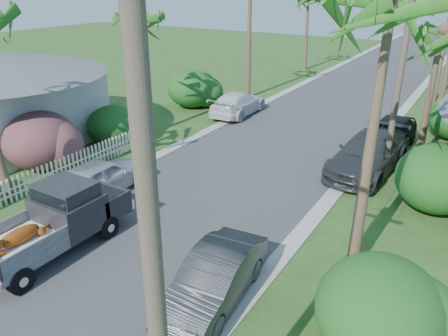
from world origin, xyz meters
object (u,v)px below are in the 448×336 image
Objects in this scene: palm_l_b at (140,17)px; utility_pole_c at (447,33)px; parked_car_rn at (215,279)px; parked_car_rm at (368,154)px; utility_pole_a at (153,270)px; pickup_truck at (62,217)px; parked_car_ln at (101,177)px; utility_pole_b at (401,70)px; palm_r_b at (442,31)px; palm_r_a at (391,0)px; parked_car_rf at (391,134)px; parked_car_lf at (238,104)px.

utility_pole_c reaches higher than palm_l_b.
parked_car_rm is (1.19, 10.67, 0.14)m from parked_car_rn.
pickup_truck is at bearing 150.64° from utility_pole_a.
utility_pole_a is (12.40, -14.00, -1.55)m from palm_l_b.
utility_pole_a is (9.20, -7.45, 3.88)m from parked_car_ln.
palm_l_b is 0.82× the size of utility_pole_b.
palm_r_a is at bearing -91.91° from palm_r_b.
palm_r_b is at bearing -139.73° from parked_car_ln.
utility_pole_b is at bearing -116.57° from palm_r_b.
parked_car_rf is 0.95× the size of parked_car_lf.
utility_pole_b is (0.60, -3.65, 3.81)m from parked_car_rf.
parked_car_lf is (-9.27, 4.74, -0.11)m from parked_car_rm.
parked_car_rm is 3.50m from parked_car_rf.
utility_pole_c is (-1.00, 13.00, -1.35)m from palm_r_b.
parked_car_ln is at bearing -132.73° from parked_car_rm.
utility_pole_c reaches higher than parked_car_rf.
palm_r_b is 2.61m from utility_pole_b.
parked_car_rf is 0.52× the size of utility_pole_a.
utility_pole_c is at bearing 90.00° from utility_pole_b.
parked_car_rn is at bearing -91.64° from parked_car_rm.
palm_l_b is 14.47m from palm_r_a.
palm_r_b is (1.60, -1.65, 5.16)m from parked_car_rf.
parked_car_rn is at bearing -94.48° from utility_pole_c.
parked_car_rf is 9.56m from parked_car_lf.
palm_r_a is at bearing -73.35° from parked_car_rm.
utility_pole_c reaches higher than parked_car_rm.
utility_pole_c is at bearing 89.13° from parked_car_rf.
parked_car_rn is at bearing -93.49° from parked_car_rf.
palm_l_b is 0.85× the size of palm_r_a.
utility_pole_a is (0.60, -18.65, 3.81)m from parked_car_rf.
utility_pole_b is (-1.00, -2.00, -1.35)m from palm_r_b.
utility_pole_b is 15.00m from utility_pole_c.
palm_l_b is 12.54m from utility_pole_b.
utility_pole_c is at bearing -115.04° from parked_car_ln.
palm_r_a reaches higher than pickup_truck.
pickup_truck is 1.05× the size of parked_car_lf.
palm_r_b is at bearing -85.60° from utility_pole_c.
palm_r_b is at bearing 63.43° from utility_pole_b.
parked_car_rf reaches higher than parked_car_rn.
palm_r_a reaches higher than parked_car_rn.
palm_r_a is 22.19m from utility_pole_c.
parked_car_rm is at bearing 5.67° from palm_l_b.
utility_pole_b reaches higher than parked_car_rn.
utility_pole_b is at bearing -90.00° from utility_pole_c.
parked_car_lf is (-9.48, 1.25, -0.08)m from parked_car_rf.
palm_l_b is 18.77m from utility_pole_a.
parked_car_lf is (-2.54, 15.65, -0.30)m from pickup_truck.
parked_car_rn is 0.56× the size of palm_l_b.
utility_pole_b reaches higher than parked_car_ln.
palm_r_a reaches higher than parked_car_rm.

